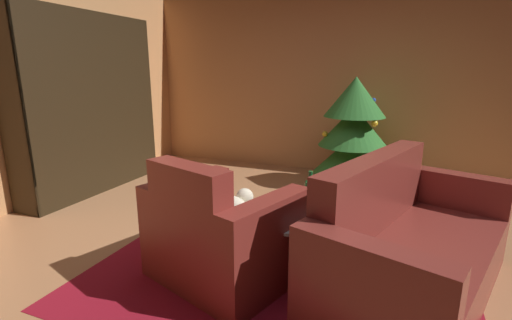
# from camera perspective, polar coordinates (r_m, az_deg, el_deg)

# --- Properties ---
(ground_plane) EXTENTS (6.91, 6.91, 0.00)m
(ground_plane) POSITION_cam_1_polar(r_m,az_deg,el_deg) (3.11, 2.87, -14.41)
(ground_plane) COLOR #B3794E
(wall_back) EXTENTS (5.88, 0.06, 2.58)m
(wall_back) POSITION_cam_1_polar(r_m,az_deg,el_deg) (5.44, 12.83, 11.60)
(wall_back) COLOR tan
(wall_back) RESTS_ON ground
(wall_left) EXTENTS (0.06, 5.61, 2.58)m
(wall_left) POSITION_cam_1_polar(r_m,az_deg,el_deg) (4.59, -34.22, 9.23)
(wall_left) COLOR tan
(wall_left) RESTS_ON ground
(area_rug) EXTENTS (2.69, 2.12, 0.01)m
(area_rug) POSITION_cam_1_polar(r_m,az_deg,el_deg) (2.88, 3.46, -16.80)
(area_rug) COLOR maroon
(area_rug) RESTS_ON ground
(bookshelf_unit) EXTENTS (0.39, 1.94, 2.12)m
(bookshelf_unit) POSITION_cam_1_polar(r_m,az_deg,el_deg) (4.97, -23.66, 8.35)
(bookshelf_unit) COLOR black
(bookshelf_unit) RESTS_ON ground
(armchair_red) EXTENTS (1.15, 1.03, 0.90)m
(armchair_red) POSITION_cam_1_polar(r_m,az_deg,el_deg) (2.66, -5.57, -11.79)
(armchair_red) COLOR maroon
(armchair_red) RESTS_ON ground
(couch_red) EXTENTS (1.34, 1.94, 0.90)m
(couch_red) POSITION_cam_1_polar(r_m,az_deg,el_deg) (2.71, 22.66, -12.74)
(couch_red) COLOR maroon
(couch_red) RESTS_ON ground
(coffee_table) EXTENTS (0.62, 0.62, 0.45)m
(coffee_table) POSITION_cam_1_polar(r_m,az_deg,el_deg) (2.70, 5.55, -9.57)
(coffee_table) COLOR black
(coffee_table) RESTS_ON ground
(book_stack_on_table) EXTENTS (0.20, 0.14, 0.10)m
(book_stack_on_table) POSITION_cam_1_polar(r_m,az_deg,el_deg) (2.62, 4.67, -7.91)
(book_stack_on_table) COLOR #BC372E
(book_stack_on_table) RESTS_ON coffee_table
(bottle_on_table) EXTENTS (0.08, 0.08, 0.30)m
(bottle_on_table) POSITION_cam_1_polar(r_m,az_deg,el_deg) (2.74, 8.38, -5.43)
(bottle_on_table) COLOR #1A5C27
(bottle_on_table) RESTS_ON coffee_table
(decorated_tree) EXTENTS (0.96, 0.96, 1.40)m
(decorated_tree) POSITION_cam_1_polar(r_m,az_deg,el_deg) (4.79, 14.91, 4.39)
(decorated_tree) COLOR brown
(decorated_tree) RESTS_ON ground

